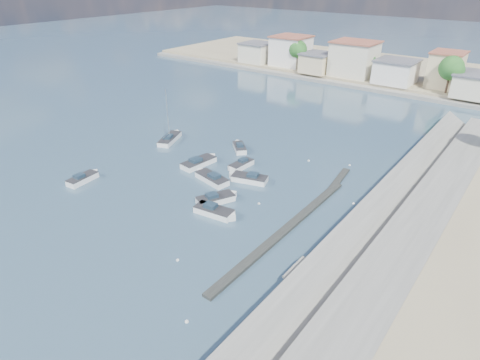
{
  "coord_description": "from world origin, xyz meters",
  "views": [
    {
      "loc": [
        25.13,
        -21.73,
        25.37
      ],
      "look_at": [
        -2.62,
        14.25,
        1.4
      ],
      "focal_mm": 30.0,
      "sensor_mm": 36.0,
      "label": 1
    }
  ],
  "objects_px": {
    "motorboat_f": "(239,147)",
    "motorboat_d": "(248,178)",
    "motorboat_g": "(240,166)",
    "motorboat_b": "(217,199)",
    "motorboat_c": "(211,178)",
    "motorboat_a": "(84,178)",
    "motorboat_h": "(216,212)",
    "sailboat": "(170,138)",
    "motorboat_e": "(200,162)"
  },
  "relations": [
    {
      "from": "motorboat_a",
      "to": "motorboat_h",
      "type": "height_order",
      "value": "same"
    },
    {
      "from": "motorboat_h",
      "to": "sailboat",
      "type": "bearing_deg",
      "value": 148.77
    },
    {
      "from": "motorboat_c",
      "to": "motorboat_d",
      "type": "bearing_deg",
      "value": 36.39
    },
    {
      "from": "motorboat_f",
      "to": "motorboat_g",
      "type": "height_order",
      "value": "same"
    },
    {
      "from": "motorboat_a",
      "to": "motorboat_f",
      "type": "height_order",
      "value": "same"
    },
    {
      "from": "motorboat_c",
      "to": "sailboat",
      "type": "bearing_deg",
      "value": 155.9
    },
    {
      "from": "motorboat_c",
      "to": "motorboat_f",
      "type": "bearing_deg",
      "value": 107.53
    },
    {
      "from": "motorboat_h",
      "to": "motorboat_f",
      "type": "bearing_deg",
      "value": 119.63
    },
    {
      "from": "motorboat_d",
      "to": "motorboat_f",
      "type": "height_order",
      "value": "same"
    },
    {
      "from": "motorboat_d",
      "to": "motorboat_h",
      "type": "distance_m",
      "value": 9.29
    },
    {
      "from": "motorboat_a",
      "to": "motorboat_b",
      "type": "xyz_separation_m",
      "value": [
        17.76,
        6.89,
        -0.0
      ]
    },
    {
      "from": "sailboat",
      "to": "motorboat_h",
      "type": "bearing_deg",
      "value": -31.23
    },
    {
      "from": "motorboat_e",
      "to": "motorboat_a",
      "type": "bearing_deg",
      "value": -123.72
    },
    {
      "from": "motorboat_b",
      "to": "motorboat_c",
      "type": "height_order",
      "value": "same"
    },
    {
      "from": "motorboat_a",
      "to": "motorboat_f",
      "type": "bearing_deg",
      "value": 64.56
    },
    {
      "from": "motorboat_c",
      "to": "motorboat_h",
      "type": "distance_m",
      "value": 8.64
    },
    {
      "from": "motorboat_c",
      "to": "motorboat_d",
      "type": "relative_size",
      "value": 1.08
    },
    {
      "from": "motorboat_f",
      "to": "sailboat",
      "type": "bearing_deg",
      "value": -160.34
    },
    {
      "from": "motorboat_a",
      "to": "motorboat_h",
      "type": "distance_m",
      "value": 20.1
    },
    {
      "from": "motorboat_d",
      "to": "motorboat_h",
      "type": "xyz_separation_m",
      "value": [
        2.12,
        -9.04,
        0.0
      ]
    },
    {
      "from": "motorboat_f",
      "to": "motorboat_g",
      "type": "bearing_deg",
      "value": -51.11
    },
    {
      "from": "motorboat_e",
      "to": "motorboat_g",
      "type": "distance_m",
      "value": 5.97
    },
    {
      "from": "motorboat_c",
      "to": "motorboat_e",
      "type": "bearing_deg",
      "value": 148.2
    },
    {
      "from": "motorboat_a",
      "to": "motorboat_d",
      "type": "bearing_deg",
      "value": 37.71
    },
    {
      "from": "motorboat_b",
      "to": "motorboat_g",
      "type": "relative_size",
      "value": 1.11
    },
    {
      "from": "motorboat_a",
      "to": "motorboat_c",
      "type": "distance_m",
      "value": 17.09
    },
    {
      "from": "motorboat_a",
      "to": "motorboat_g",
      "type": "distance_m",
      "value": 21.45
    },
    {
      "from": "motorboat_a",
      "to": "motorboat_h",
      "type": "xyz_separation_m",
      "value": [
        19.6,
        4.47,
        -0.0
      ]
    },
    {
      "from": "motorboat_a",
      "to": "motorboat_c",
      "type": "relative_size",
      "value": 0.82
    },
    {
      "from": "motorboat_c",
      "to": "motorboat_e",
      "type": "distance_m",
      "value": 5.34
    },
    {
      "from": "motorboat_a",
      "to": "motorboat_e",
      "type": "xyz_separation_m",
      "value": [
        8.91,
        13.36,
        -0.0
      ]
    },
    {
      "from": "motorboat_e",
      "to": "motorboat_h",
      "type": "bearing_deg",
      "value": -39.75
    },
    {
      "from": "motorboat_c",
      "to": "motorboat_f",
      "type": "distance_m",
      "value": 11.17
    },
    {
      "from": "motorboat_c",
      "to": "motorboat_h",
      "type": "xyz_separation_m",
      "value": [
        6.15,
        -6.07,
        -0.0
      ]
    },
    {
      "from": "motorboat_h",
      "to": "sailboat",
      "type": "distance_m",
      "value": 24.42
    },
    {
      "from": "motorboat_g",
      "to": "motorboat_h",
      "type": "relative_size",
      "value": 0.86
    },
    {
      "from": "motorboat_c",
      "to": "motorboat_g",
      "type": "relative_size",
      "value": 1.26
    },
    {
      "from": "motorboat_d",
      "to": "sailboat",
      "type": "bearing_deg",
      "value": 169.06
    },
    {
      "from": "motorboat_b",
      "to": "sailboat",
      "type": "bearing_deg",
      "value": 151.73
    },
    {
      "from": "motorboat_d",
      "to": "sailboat",
      "type": "height_order",
      "value": "sailboat"
    },
    {
      "from": "motorboat_b",
      "to": "motorboat_g",
      "type": "bearing_deg",
      "value": 110.98
    },
    {
      "from": "motorboat_e",
      "to": "motorboat_g",
      "type": "xyz_separation_m",
      "value": [
        5.34,
        2.67,
        0.0
      ]
    },
    {
      "from": "motorboat_a",
      "to": "motorboat_b",
      "type": "height_order",
      "value": "same"
    },
    {
      "from": "motorboat_a",
      "to": "motorboat_c",
      "type": "height_order",
      "value": "same"
    },
    {
      "from": "motorboat_a",
      "to": "sailboat",
      "type": "height_order",
      "value": "sailboat"
    },
    {
      "from": "motorboat_d",
      "to": "motorboat_g",
      "type": "distance_m",
      "value": 4.09
    },
    {
      "from": "motorboat_b",
      "to": "motorboat_h",
      "type": "xyz_separation_m",
      "value": [
        1.84,
        -2.42,
        0.0
      ]
    },
    {
      "from": "motorboat_f",
      "to": "motorboat_d",
      "type": "bearing_deg",
      "value": -46.14
    },
    {
      "from": "motorboat_d",
      "to": "motorboat_f",
      "type": "bearing_deg",
      "value": 133.86
    },
    {
      "from": "motorboat_f",
      "to": "sailboat",
      "type": "xyz_separation_m",
      "value": [
        -11.37,
        -4.06,
        0.04
      ]
    }
  ]
}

